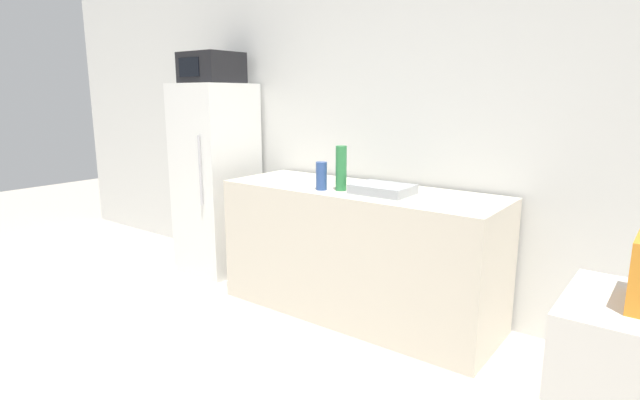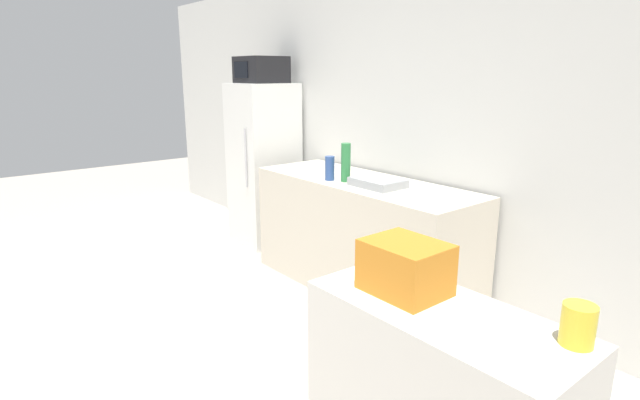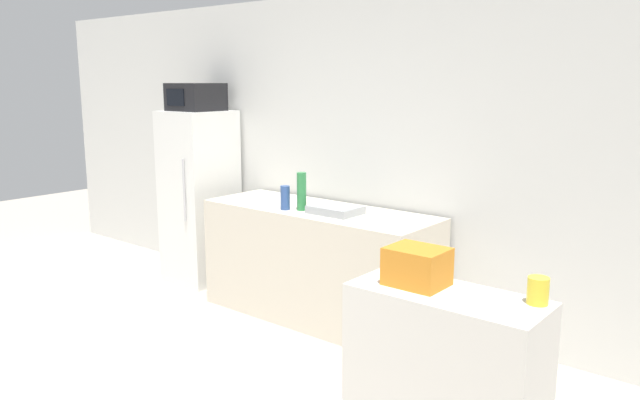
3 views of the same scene
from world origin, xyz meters
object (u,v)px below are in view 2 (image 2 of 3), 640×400
Objects in this scene: bottle_tall at (345,162)px; jar at (578,325)px; refrigerator at (264,165)px; basket at (405,267)px; microwave at (261,70)px; bottle_short at (330,168)px.

jar is at bearing -30.39° from bottle_tall.
refrigerator is at bearing 172.80° from bottle_tall.
basket is at bearing -26.42° from refrigerator.
refrigerator is 15.78× the size of jar.
refrigerator is 5.45× the size of bottle_tall.
microwave is 1.48× the size of bottle_tall.
basket is 2.25× the size of jar.
microwave reaches higher than basket.
bottle_tall is 2.42m from basket.
jar is (3.82, -1.57, -0.61)m from microwave.
basket is 0.47m from jar.
refrigerator is at bearing 73.31° from microwave.
microwave is at bearing 153.60° from basket.
bottle_tall reaches higher than jar.
bottle_tall is 1.28× the size of basket.
jar is at bearing -28.14° from bottle_short.
bottle_short is 1.83× the size of jar.
microwave is at bearing -106.69° from refrigerator.
microwave is 1.90× the size of basket.
basket reaches higher than bottle_short.
bottle_short is at bearing -10.44° from refrigerator.
bottle_tall is 2.89× the size of jar.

